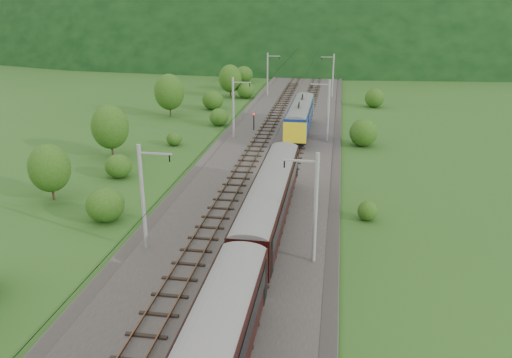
# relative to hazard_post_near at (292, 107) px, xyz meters

# --- Properties ---
(ground) EXTENTS (600.00, 600.00, 0.00)m
(ground) POSITION_rel_hazard_post_near_xyz_m (0.06, -49.60, -1.04)
(ground) COLOR #285019
(ground) RESTS_ON ground
(railbed) EXTENTS (14.00, 220.00, 0.30)m
(railbed) POSITION_rel_hazard_post_near_xyz_m (0.06, -39.60, -0.89)
(railbed) COLOR #38332D
(railbed) RESTS_ON ground
(track_left) EXTENTS (2.40, 220.00, 0.27)m
(track_left) POSITION_rel_hazard_post_near_xyz_m (-2.34, -39.60, -0.67)
(track_left) COLOR brown
(track_left) RESTS_ON railbed
(track_right) EXTENTS (2.40, 220.00, 0.27)m
(track_right) POSITION_rel_hazard_post_near_xyz_m (2.46, -39.60, -0.67)
(track_right) COLOR brown
(track_right) RESTS_ON railbed
(catenary_left) EXTENTS (2.54, 192.28, 8.00)m
(catenary_left) POSITION_rel_hazard_post_near_xyz_m (-6.07, -17.60, 3.46)
(catenary_left) COLOR gray
(catenary_left) RESTS_ON railbed
(catenary_right) EXTENTS (2.54, 192.28, 8.00)m
(catenary_right) POSITION_rel_hazard_post_near_xyz_m (6.18, -17.60, 3.46)
(catenary_right) COLOR gray
(catenary_right) RESTS_ON railbed
(overhead_wires) EXTENTS (4.83, 198.00, 0.03)m
(overhead_wires) POSITION_rel_hazard_post_near_xyz_m (0.06, -39.60, 6.06)
(overhead_wires) COLOR black
(overhead_wires) RESTS_ON ground
(mountain_main) EXTENTS (504.00, 360.00, 244.00)m
(mountain_main) POSITION_rel_hazard_post_near_xyz_m (0.06, 210.40, -1.04)
(mountain_main) COLOR black
(mountain_main) RESTS_ON ground
(mountain_ridge) EXTENTS (336.00, 280.00, 132.00)m
(mountain_ridge) POSITION_rel_hazard_post_near_xyz_m (-119.94, 250.40, -1.04)
(mountain_ridge) COLOR black
(mountain_ridge) RESTS_ON ground
(hazard_post_near) EXTENTS (0.16, 0.16, 1.47)m
(hazard_post_near) POSITION_rel_hazard_post_near_xyz_m (0.00, 0.00, 0.00)
(hazard_post_near) COLOR red
(hazard_post_near) RESTS_ON railbed
(hazard_post_far) EXTENTS (0.16, 0.16, 1.50)m
(hazard_post_far) POSITION_rel_hazard_post_near_xyz_m (0.03, -2.62, 0.01)
(hazard_post_far) COLOR red
(hazard_post_far) RESTS_ON railbed
(signal) EXTENTS (0.27, 0.27, 2.40)m
(signal) POSITION_rel_hazard_post_near_xyz_m (-4.15, -13.22, 0.67)
(signal) COLOR black
(signal) RESTS_ON railbed
(vegetation_left) EXTENTS (13.12, 144.17, 6.82)m
(vegetation_left) POSITION_rel_hazard_post_near_xyz_m (-15.09, -29.42, 1.69)
(vegetation_left) COLOR #254713
(vegetation_left) RESTS_ON ground
(vegetation_right) EXTENTS (6.70, 101.69, 3.19)m
(vegetation_right) POSITION_rel_hazard_post_near_xyz_m (11.55, -30.27, 0.38)
(vegetation_right) COLOR #254713
(vegetation_right) RESTS_ON ground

